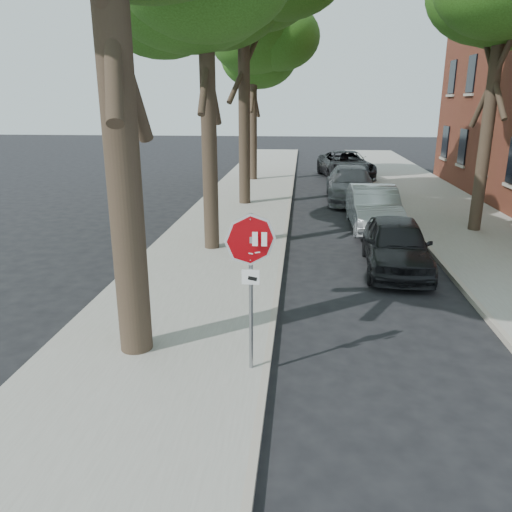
{
  "coord_description": "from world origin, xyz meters",
  "views": [
    {
      "loc": [
        0.05,
        -7.29,
        4.32
      ],
      "look_at": [
        -0.62,
        0.01,
        2.05
      ],
      "focal_mm": 35.0,
      "sensor_mm": 36.0,
      "label": 1
    }
  ],
  "objects": [
    {
      "name": "ground",
      "position": [
        0.0,
        0.0,
        0.0
      ],
      "size": [
        120.0,
        120.0,
        0.0
      ],
      "primitive_type": "plane",
      "color": "black",
      "rests_on": "ground"
    },
    {
      "name": "sidewalk_left",
      "position": [
        -2.5,
        12.0,
        0.06
      ],
      "size": [
        4.0,
        55.0,
        0.12
      ],
      "primitive_type": "cube",
      "color": "gray",
      "rests_on": "ground"
    },
    {
      "name": "sidewalk_right",
      "position": [
        6.0,
        12.0,
        0.06
      ],
      "size": [
        4.0,
        55.0,
        0.12
      ],
      "primitive_type": "cube",
      "color": "gray",
      "rests_on": "ground"
    },
    {
      "name": "curb_left",
      "position": [
        -0.45,
        12.0,
        0.07
      ],
      "size": [
        0.12,
        55.0,
        0.13
      ],
      "primitive_type": "cube",
      "color": "#9E9384",
      "rests_on": "ground"
    },
    {
      "name": "curb_right",
      "position": [
        3.95,
        12.0,
        0.07
      ],
      "size": [
        0.12,
        55.0,
        0.13
      ],
      "primitive_type": "cube",
      "color": "#9E9384",
      "rests_on": "ground"
    },
    {
      "name": "stop_sign",
      "position": [
        -0.7,
        -0.03,
        1.95
      ],
      "size": [
        0.76,
        0.34,
        2.61
      ],
      "color": "gray",
      "rests_on": "sidewalk_left"
    },
    {
      "name": "tree_mid_b",
      "position": [
        -2.42,
        14.12,
        8.0
      ],
      "size": [
        5.88,
        5.46,
        10.36
      ],
      "color": "black",
      "rests_on": "sidewalk_left"
    },
    {
      "name": "tree_far",
      "position": [
        -2.72,
        21.11,
        7.21
      ],
      "size": [
        5.29,
        4.91,
        9.33
      ],
      "color": "black",
      "rests_on": "sidewalk_left"
    },
    {
      "name": "tree_right",
      "position": [
        5.98,
        10.11,
        7.21
      ],
      "size": [
        5.29,
        4.91,
        9.33
      ],
      "color": "black",
      "rests_on": "sidewalk_right"
    },
    {
      "name": "car_a",
      "position": [
        2.6,
        5.73,
        0.7
      ],
      "size": [
        1.89,
        4.19,
        1.4
      ],
      "primitive_type": "imported",
      "rotation": [
        0.0,
        0.0,
        -0.06
      ],
      "color": "black",
      "rests_on": "ground"
    },
    {
      "name": "car_b",
      "position": [
        2.6,
        10.33,
        0.74
      ],
      "size": [
        1.61,
        4.52,
        1.49
      ],
      "primitive_type": "imported",
      "rotation": [
        0.0,
        0.0,
        0.01
      ],
      "color": "#ACB0B5",
      "rests_on": "ground"
    },
    {
      "name": "car_c",
      "position": [
        2.26,
        15.51,
        0.76
      ],
      "size": [
        2.26,
        5.3,
        1.52
      ],
      "primitive_type": "imported",
      "rotation": [
        0.0,
        0.0,
        -0.02
      ],
      "color": "#55565A",
      "rests_on": "ground"
    },
    {
      "name": "car_d",
      "position": [
        2.58,
        22.48,
        0.79
      ],
      "size": [
        3.34,
        5.97,
        1.58
      ],
      "primitive_type": "imported",
      "rotation": [
        0.0,
        0.0,
        0.13
      ],
      "color": "black",
      "rests_on": "ground"
    }
  ]
}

